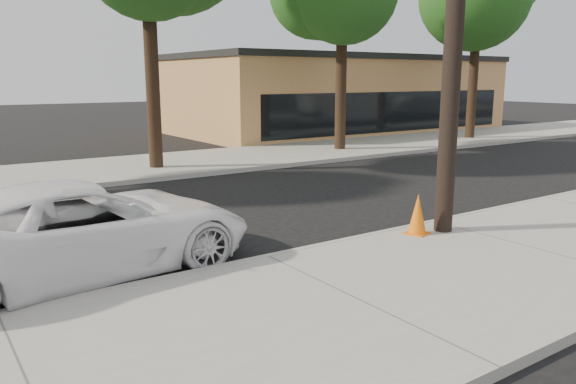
% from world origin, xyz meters
% --- Properties ---
extents(ground, '(120.00, 120.00, 0.00)m').
position_xyz_m(ground, '(0.00, 0.00, 0.00)').
color(ground, black).
rests_on(ground, ground).
extents(near_sidewalk, '(90.00, 4.40, 0.15)m').
position_xyz_m(near_sidewalk, '(0.00, -4.30, 0.07)').
color(near_sidewalk, gray).
rests_on(near_sidewalk, ground).
extents(far_sidewalk, '(90.00, 5.00, 0.15)m').
position_xyz_m(far_sidewalk, '(0.00, 8.50, 0.07)').
color(far_sidewalk, gray).
rests_on(far_sidewalk, ground).
extents(curb_near, '(90.00, 0.12, 0.16)m').
position_xyz_m(curb_near, '(0.00, -2.10, 0.07)').
color(curb_near, '#9E9B93').
rests_on(curb_near, ground).
extents(building_main, '(18.00, 10.00, 4.00)m').
position_xyz_m(building_main, '(16.00, 16.00, 2.00)').
color(building_main, '#AD7048').
rests_on(building_main, ground).
extents(police_cruiser, '(5.54, 2.93, 1.48)m').
position_xyz_m(police_cruiser, '(-2.60, -0.91, 0.74)').
color(police_cruiser, white).
rests_on(police_cruiser, ground).
extents(traffic_cone, '(0.48, 0.48, 0.76)m').
position_xyz_m(traffic_cone, '(3.01, -2.58, 0.52)').
color(traffic_cone, orange).
rests_on(traffic_cone, near_sidewalk).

